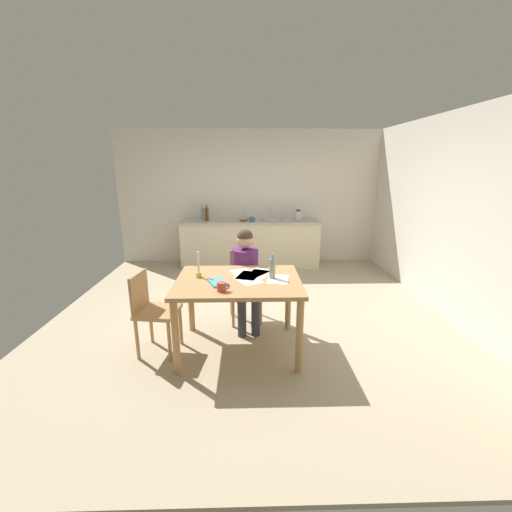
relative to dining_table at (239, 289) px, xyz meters
name	(u,v)px	position (x,y,z in m)	size (l,w,h in m)	color
ground_plane	(252,315)	(0.15, 0.86, -0.70)	(5.20, 5.20, 0.04)	tan
wall_back	(250,198)	(0.15, 3.46, 0.62)	(5.20, 0.12, 2.60)	silver
wall_right	(457,217)	(2.75, 0.86, 0.62)	(0.12, 5.20, 2.60)	silver
kitchen_counter	(250,243)	(0.15, 3.10, -0.23)	(2.68, 0.64, 0.90)	beige
dining_table	(239,289)	(0.00, 0.00, 0.00)	(1.28, 0.99, 0.79)	tan
chair_at_table	(245,282)	(0.06, 0.73, -0.18)	(0.44, 0.44, 0.89)	tan
person_seated	(246,272)	(0.07, 0.59, -0.01)	(0.36, 0.61, 1.19)	#592666
chair_side_empty	(152,309)	(-0.90, -0.03, -0.19)	(0.45, 0.45, 0.87)	tan
coffee_mug	(222,287)	(-0.15, -0.32, 0.15)	(0.12, 0.09, 0.09)	#D84C3F
candlestick	(199,270)	(-0.42, 0.08, 0.19)	(0.06, 0.06, 0.28)	gold
book_magazine	(218,282)	(-0.20, -0.10, 0.12)	(0.16, 0.25, 0.02)	teal
paper_letter	(257,272)	(0.20, 0.22, 0.11)	(0.21, 0.30, 0.00)	white
paper_bill	(248,275)	(0.10, 0.12, 0.11)	(0.21, 0.30, 0.00)	white
paper_envelope	(278,279)	(0.41, 0.00, 0.11)	(0.21, 0.30, 0.00)	white
paper_receipt	(248,280)	(0.10, -0.02, 0.11)	(0.21, 0.30, 0.00)	white
paper_notice	(258,274)	(0.21, 0.17, 0.11)	(0.21, 0.30, 0.00)	white
paper_flyer	(242,273)	(0.04, 0.21, 0.11)	(0.21, 0.30, 0.00)	white
wine_bottle_on_table	(272,268)	(0.35, 0.03, 0.22)	(0.06, 0.06, 0.26)	#8C999E
sink_unit	(271,219)	(0.55, 3.11, 0.24)	(0.36, 0.36, 0.24)	#B2B7BC
bottle_oil	(203,214)	(-0.77, 3.18, 0.33)	(0.07, 0.07, 0.27)	#8C999E
bottle_vinegar	(207,214)	(-0.68, 3.10, 0.34)	(0.07, 0.07, 0.30)	#593319
mixing_bowl	(243,219)	(0.02, 3.07, 0.26)	(0.18, 0.18, 0.08)	tan
stovetop_kettle	(298,215)	(1.08, 3.10, 0.31)	(0.18, 0.18, 0.22)	#B7BABF
wine_glass_near_sink	(253,214)	(0.20, 3.25, 0.32)	(0.07, 0.07, 0.15)	silver
wine_glass_by_kettle	(247,214)	(0.09, 3.25, 0.32)	(0.07, 0.07, 0.15)	silver
wine_glass_back_left	(242,214)	(-0.01, 3.25, 0.32)	(0.07, 0.07, 0.15)	silver
teacup_on_counter	(251,219)	(0.17, 2.95, 0.26)	(0.12, 0.08, 0.09)	#33598C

